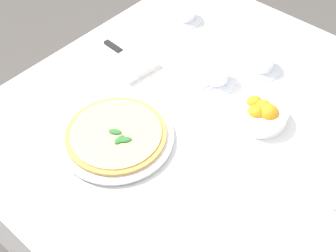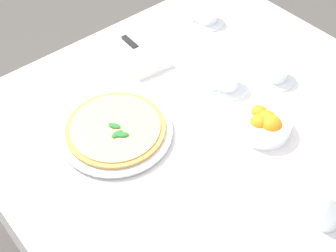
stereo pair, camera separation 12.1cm
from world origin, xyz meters
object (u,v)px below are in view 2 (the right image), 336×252
(pizza, at_px, (115,128))
(coffee_cup_near_left, at_px, (207,15))
(pizza_plate, at_px, (116,131))
(coffee_cup_far_left, at_px, (275,71))
(water_glass_left_edge, at_px, (331,206))
(dinner_knife, at_px, (139,50))
(napkin_folded, at_px, (138,53))
(citrus_bowl, at_px, (264,123))
(coffee_cup_near_right, at_px, (226,79))

(pizza, height_order, coffee_cup_near_left, coffee_cup_near_left)
(pizza_plate, height_order, coffee_cup_far_left, coffee_cup_far_left)
(water_glass_left_edge, bearing_deg, coffee_cup_near_left, 156.28)
(water_glass_left_edge, distance_m, dinner_knife, 0.76)
(napkin_folded, height_order, dinner_knife, dinner_knife)
(coffee_cup_far_left, relative_size, water_glass_left_edge, 1.00)
(dinner_knife, bearing_deg, water_glass_left_edge, 0.52)
(coffee_cup_far_left, bearing_deg, pizza, -104.09)
(napkin_folded, bearing_deg, citrus_bowl, 13.98)
(pizza_plate, relative_size, napkin_folded, 1.33)
(coffee_cup_near_right, xyz_separation_m, napkin_folded, (-0.28, -0.11, -0.02))
(pizza, relative_size, coffee_cup_near_left, 2.09)
(water_glass_left_edge, relative_size, citrus_bowl, 0.87)
(napkin_folded, bearing_deg, coffee_cup_far_left, 41.83)
(pizza_plate, xyz_separation_m, coffee_cup_far_left, (0.13, 0.51, 0.02))
(coffee_cup_near_right, distance_m, coffee_cup_far_left, 0.16)
(coffee_cup_near_right, distance_m, citrus_bowl, 0.20)
(coffee_cup_near_left, height_order, dinner_knife, coffee_cup_near_left)
(napkin_folded, relative_size, dinner_knife, 1.19)
(coffee_cup_near_right, xyz_separation_m, coffee_cup_near_left, (-0.28, 0.19, -0.00))
(pizza_plate, relative_size, dinner_knife, 1.58)
(pizza, distance_m, dinner_knife, 0.34)
(napkin_folded, distance_m, citrus_bowl, 0.48)
(pizza_plate, xyz_separation_m, dinner_knife, (-0.22, 0.25, 0.01))
(pizza_plate, xyz_separation_m, citrus_bowl, (0.25, 0.32, 0.02))
(coffee_cup_near_right, height_order, citrus_bowl, same)
(water_glass_left_edge, xyz_separation_m, citrus_bowl, (-0.28, 0.10, -0.03))
(coffee_cup_far_left, bearing_deg, water_glass_left_edge, -35.43)
(coffee_cup_near_left, bearing_deg, dinner_knife, -90.13)
(coffee_cup_near_right, relative_size, coffee_cup_near_left, 1.00)
(coffee_cup_near_right, relative_size, napkin_folded, 0.56)
(pizza_plate, xyz_separation_m, coffee_cup_near_right, (0.06, 0.36, 0.02))
(water_glass_left_edge, height_order, dinner_knife, water_glass_left_edge)
(coffee_cup_far_left, bearing_deg, napkin_folded, -144.38)
(coffee_cup_near_right, bearing_deg, pizza, -98.98)
(pizza, relative_size, coffee_cup_near_right, 2.08)
(citrus_bowl, bearing_deg, napkin_folded, -172.22)
(water_glass_left_edge, bearing_deg, coffee_cup_near_right, 163.01)
(coffee_cup_near_left, relative_size, napkin_folded, 0.56)
(pizza_plate, height_order, citrus_bowl, citrus_bowl)
(water_glass_left_edge, height_order, napkin_folded, water_glass_left_edge)
(coffee_cup_near_right, height_order, water_glass_left_edge, water_glass_left_edge)
(coffee_cup_far_left, bearing_deg, dinner_knife, -144.15)
(coffee_cup_near_left, height_order, coffee_cup_far_left, coffee_cup_near_left)
(citrus_bowl, bearing_deg, pizza, -128.13)
(pizza, bearing_deg, napkin_folded, 132.03)
(pizza_plate, distance_m, napkin_folded, 0.34)
(water_glass_left_edge, height_order, citrus_bowl, water_glass_left_edge)
(pizza, relative_size, water_glass_left_edge, 2.10)
(coffee_cup_far_left, xyz_separation_m, citrus_bowl, (0.12, -0.19, 0.00))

